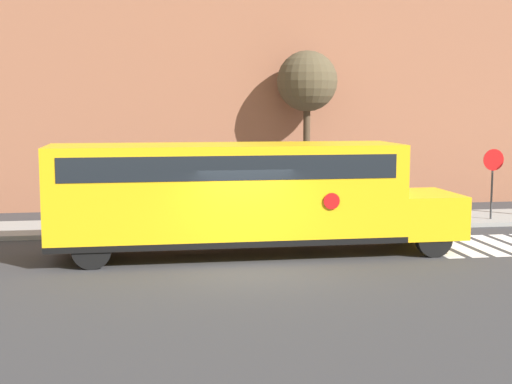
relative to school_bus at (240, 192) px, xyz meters
The scene contains 7 objects.
ground_plane 2.53m from the school_bus, 90.39° to the right, with size 60.00×60.00×0.00m, color #333335.
sidewalk_strip 5.00m from the school_bus, 90.15° to the left, with size 44.00×3.00×0.15m.
building_backdrop 11.52m from the school_bus, 90.06° to the left, with size 32.00×4.00×8.95m.
crosswalk_stripes 8.45m from the school_bus, ahead, with size 5.40×3.20×0.01m.
school_bus is the anchor object (origin of this frame).
stop_sign 10.34m from the school_bus, 22.45° to the left, with size 0.76×0.10×2.64m.
tree_near_sidewalk 9.50m from the school_bus, 64.84° to the left, with size 2.37×2.37×6.29m.
Camera 1 is at (-2.67, -17.57, 4.15)m, focal length 50.00 mm.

